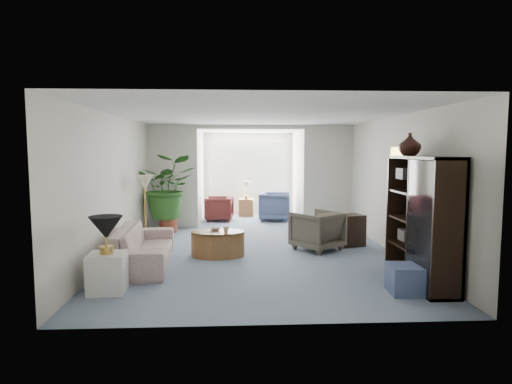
{
  "coord_description": "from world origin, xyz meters",
  "views": [
    {
      "loc": [
        -0.42,
        -7.49,
        1.88
      ],
      "look_at": [
        0.0,
        0.6,
        1.1
      ],
      "focal_mm": 30.24,
      "sensor_mm": 36.0,
      "label": 1
    }
  ],
  "objects": [
    {
      "name": "wingback_chair",
      "position": [
        1.16,
        0.51,
        0.37
      ],
      "size": [
        1.12,
        1.13,
        0.74
      ],
      "primitive_type": "imported",
      "rotation": [
        0.0,
        0.0,
        3.78
      ],
      "color": "#60594C",
      "rests_on": "ground"
    },
    {
      "name": "entertainment_cabinet",
      "position": [
        2.23,
        -1.6,
        0.9
      ],
      "size": [
        0.43,
        1.62,
        1.8
      ],
      "primitive_type": "cube",
      "color": "black",
      "rests_on": "ground"
    },
    {
      "name": "coffee_cup",
      "position": [
        -0.56,
        -0.0,
        0.5
      ],
      "size": [
        0.12,
        0.12,
        0.1
      ],
      "primitive_type": "imported",
      "rotation": [
        0.0,
        0.0,
        0.14
      ],
      "color": "beige",
      "rests_on": "coffee_table"
    },
    {
      "name": "floor",
      "position": [
        0.0,
        0.0,
        0.0
      ],
      "size": [
        6.0,
        6.0,
        0.0
      ],
      "primitive_type": "plane",
      "color": "#8398AC",
      "rests_on": "ground"
    },
    {
      "name": "cabinet_urn",
      "position": [
        2.23,
        -1.1,
        1.97
      ],
      "size": [
        0.33,
        0.33,
        0.34
      ],
      "primitive_type": "imported",
      "color": "black",
      "rests_on": "entertainment_cabinet"
    },
    {
      "name": "sunroom_table",
      "position": [
        -0.07,
        4.76,
        0.25
      ],
      "size": [
        0.44,
        0.36,
        0.5
      ],
      "primitive_type": "cube",
      "rotation": [
        0.0,
        0.0,
        -0.11
      ],
      "color": "olive",
      "rests_on": "ground"
    },
    {
      "name": "plant_pot",
      "position": [
        -1.93,
        2.42,
        0.16
      ],
      "size": [
        0.4,
        0.4,
        0.32
      ],
      "primitive_type": "cylinder",
      "color": "brown",
      "rests_on": "ground"
    },
    {
      "name": "framed_picture",
      "position": [
        2.46,
        -0.1,
        1.7
      ],
      "size": [
        0.04,
        0.5,
        0.4
      ],
      "primitive_type": "cube",
      "color": "beige"
    },
    {
      "name": "sunroom_chair_maroon",
      "position": [
        -0.82,
        4.01,
        0.33
      ],
      "size": [
        0.79,
        0.77,
        0.65
      ],
      "primitive_type": "imported",
      "rotation": [
        0.0,
        0.0,
        -1.68
      ],
      "color": "maroon",
      "rests_on": "ground"
    },
    {
      "name": "coffee_bowl",
      "position": [
        -0.76,
        0.2,
        0.48
      ],
      "size": [
        0.24,
        0.24,
        0.05
      ],
      "primitive_type": "imported",
      "rotation": [
        0.0,
        0.0,
        0.14
      ],
      "color": "silver",
      "rests_on": "coffee_table"
    },
    {
      "name": "back_header",
      "position": [
        0.0,
        3.0,
        2.45
      ],
      "size": [
        2.6,
        0.12,
        0.1
      ],
      "primitive_type": "cube",
      "color": "silver",
      "rests_on": "back_pier_left"
    },
    {
      "name": "sunroom_floor",
      "position": [
        0.0,
        4.1,
        0.0
      ],
      "size": [
        2.6,
        2.6,
        0.0
      ],
      "primitive_type": "plane",
      "color": "#8398AC",
      "rests_on": "ground"
    },
    {
      "name": "house_plant",
      "position": [
        -1.93,
        2.42,
        1.06
      ],
      "size": [
        1.32,
        1.15,
        1.47
      ],
      "primitive_type": "imported",
      "color": "#2A5E20",
      "rests_on": "plant_pot"
    },
    {
      "name": "back_pier_left",
      "position": [
        -1.9,
        3.0,
        1.25
      ],
      "size": [
        1.2,
        0.12,
        2.5
      ],
      "primitive_type": "cube",
      "color": "silver",
      "rests_on": "ground"
    },
    {
      "name": "end_table",
      "position": [
        -2.11,
        -1.79,
        0.26
      ],
      "size": [
        0.51,
        0.51,
        0.52
      ],
      "primitive_type": "cube",
      "rotation": [
        0.0,
        0.0,
        0.07
      ],
      "color": "white",
      "rests_on": "ground"
    },
    {
      "name": "side_table_dark",
      "position": [
        1.86,
        0.81,
        0.31
      ],
      "size": [
        0.62,
        0.55,
        0.62
      ],
      "primitive_type": "cube",
      "rotation": [
        0.0,
        0.0,
        0.29
      ],
      "color": "black",
      "rests_on": "ground"
    },
    {
      "name": "sofa",
      "position": [
        -1.91,
        -0.44,
        0.31
      ],
      "size": [
        0.98,
        2.19,
        0.62
      ],
      "primitive_type": "imported",
      "rotation": [
        0.0,
        0.0,
        1.64
      ],
      "color": "beige",
      "rests_on": "ground"
    },
    {
      "name": "window_blinds",
      "position": [
        0.0,
        5.15,
        1.4
      ],
      "size": [
        2.2,
        0.02,
        1.5
      ],
      "primitive_type": "cube",
      "color": "white"
    },
    {
      "name": "window_pane",
      "position": [
        0.0,
        5.18,
        1.4
      ],
      "size": [
        2.2,
        0.02,
        1.5
      ],
      "primitive_type": "cube",
      "color": "white"
    },
    {
      "name": "shelf_clutter",
      "position": [
        2.18,
        -1.7,
        1.09
      ],
      "size": [
        0.3,
        1.09,
        1.06
      ],
      "color": "#504E4C",
      "rests_on": "entertainment_cabinet"
    },
    {
      "name": "sunroom_chair_blue",
      "position": [
        0.68,
        4.01,
        0.38
      ],
      "size": [
        0.92,
        0.9,
        0.76
      ],
      "primitive_type": "imported",
      "rotation": [
        0.0,
        0.0,
        1.46
      ],
      "color": "slate",
      "rests_on": "ground"
    },
    {
      "name": "back_pier_right",
      "position": [
        1.9,
        3.0,
        1.25
      ],
      "size": [
        1.2,
        0.12,
        2.5
      ],
      "primitive_type": "cube",
      "color": "silver",
      "rests_on": "ground"
    },
    {
      "name": "floor_lamp",
      "position": [
        -2.2,
        1.18,
        1.25
      ],
      "size": [
        0.36,
        0.36,
        0.28
      ],
      "primitive_type": "cone",
      "color": "#F6EAC4",
      "rests_on": "ground"
    },
    {
      "name": "ottoman",
      "position": [
        1.87,
        -2.04,
        0.19
      ],
      "size": [
        0.5,
        0.5,
        0.37
      ],
      "primitive_type": "cube",
      "rotation": [
        0.0,
        0.0,
        -0.07
      ],
      "color": "slate",
      "rests_on": "ground"
    },
    {
      "name": "coffee_table",
      "position": [
        -0.71,
        0.1,
        0.23
      ],
      "size": [
        1.08,
        1.08,
        0.45
      ],
      "primitive_type": "cylinder",
      "rotation": [
        0.0,
        0.0,
        0.14
      ],
      "color": "olive",
      "rests_on": "ground"
    },
    {
      "name": "table_lamp",
      "position": [
        -2.11,
        -1.79,
        0.87
      ],
      "size": [
        0.44,
        0.44,
        0.3
      ],
      "primitive_type": "cone",
      "color": "black",
      "rests_on": "end_table"
    }
  ]
}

